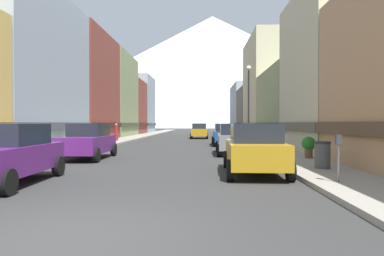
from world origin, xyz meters
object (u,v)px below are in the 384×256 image
potted_plant_2 (309,145)px  parking_meter_near (338,151)px  potted_plant_1 (65,142)px  car_left_1 (88,141)px  car_left_0 (7,154)px  car_right_1 (234,139)px  car_right_0 (254,149)px  trash_bin_right (322,155)px  pedestrian_0 (116,133)px  car_right_2 (225,134)px  car_driving_1 (200,129)px  car_driving_0 (199,131)px  streetlamp_right (249,93)px

potted_plant_2 → parking_meter_near: bearing=-100.3°
potted_plant_1 → car_left_1: bearing=-58.3°
car_left_0 → car_right_1: same height
car_right_0 → trash_bin_right: bearing=11.4°
car_right_1 → trash_bin_right: bearing=-70.8°
car_right_0 → pedestrian_0: 23.12m
potted_plant_2 → car_right_1: bearing=132.3°
car_right_0 → parking_meter_near: size_ratio=3.35×
car_left_0 → car_left_1: (0.00, 7.35, 0.00)m
trash_bin_right → potted_plant_2: potted_plant_2 is taller
car_left_0 → car_right_2: (7.60, 18.11, 0.00)m
potted_plant_1 → parking_meter_near: bearing=-45.2°
parking_meter_near → potted_plant_2: size_ratio=1.30×
car_left_1 → car_right_1: size_ratio=1.00×
trash_bin_right → potted_plant_2: size_ratio=0.96×
car_left_0 → car_left_1: same height
car_left_0 → car_right_0: 7.93m
car_right_0 → potted_plant_1: bearing=136.4°
parking_meter_near → pedestrian_0: 26.27m
car_left_0 → potted_plant_1: bearing=104.3°
car_right_2 → pedestrian_0: bearing=153.7°
car_right_2 → car_driving_1: bearing=95.6°
car_driving_0 → trash_bin_right: bearing=-80.5°
car_right_1 → car_right_0: bearing=-90.0°
parking_meter_near → pedestrian_0: (-12.00, 23.37, -0.12)m
car_right_0 → car_driving_0: same height
car_driving_0 → streetlamp_right: size_ratio=0.75×
parking_meter_near → potted_plant_1: size_ratio=1.63×
car_left_0 → potted_plant_1: 12.94m
car_right_1 → parking_meter_near: 10.58m
car_right_1 → car_driving_0: (-2.20, 21.17, 0.00)m
car_driving_1 → car_left_1: bearing=-99.3°
car_right_1 → potted_plant_1: (-10.80, 2.43, -0.32)m
pedestrian_0 → potted_plant_1: bearing=-94.1°
potted_plant_2 → car_right_0: bearing=-126.5°
car_right_2 → car_left_0: bearing=-112.8°
car_right_2 → potted_plant_1: size_ratio=5.39×
car_driving_1 → potted_plant_2: car_driving_1 is taller
car_right_1 → car_driving_1: size_ratio=1.01×
car_right_0 → car_right_2: size_ratio=1.01×
car_left_0 → streetlamp_right: (9.15, 15.65, 3.09)m
car_driving_0 → potted_plant_1: (-8.60, -18.75, -0.32)m
potted_plant_2 → car_driving_0: bearing=102.3°
car_left_1 → car_right_1: 8.09m
streetlamp_right → trash_bin_right: bearing=-85.6°
car_right_2 → potted_plant_2: bearing=-74.5°
potted_plant_1 → streetlamp_right: (12.35, 3.11, 3.41)m
car_right_0 → pedestrian_0: bearing=115.8°
car_right_2 → car_driving_0: (-2.20, 13.18, 0.00)m
car_driving_0 → car_right_2: bearing=-80.5°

